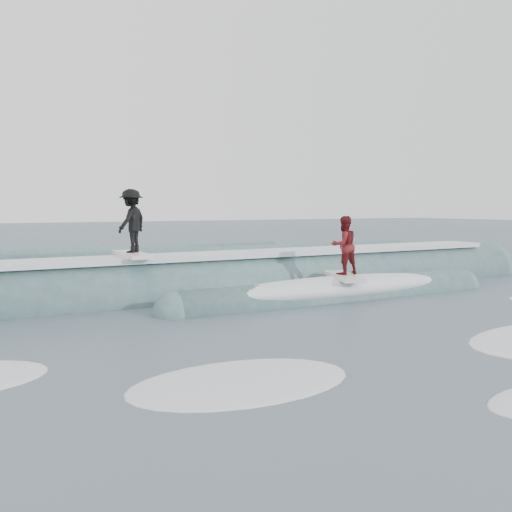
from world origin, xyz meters
TOP-DOWN VIEW (x-y plane):
  - ground at (0.00, 0.00)m, footprint 160.00×160.00m
  - breaking_wave at (0.28, 6.26)m, footprint 22.25×3.85m
  - surfer_black at (-2.98, 6.60)m, footprint 1.15×2.02m
  - surfer_red at (1.93, 4.40)m, footprint 1.21×2.07m
  - whitewater at (0.30, -0.85)m, footprint 16.07×6.81m
  - far_swells at (-1.57, 17.65)m, footprint 39.07×8.65m

SIDE VIEW (x-z plane):
  - ground at x=0.00m, z-range 0.00..0.00m
  - whitewater at x=0.30m, z-range -0.05..0.05m
  - far_swells at x=-1.57m, z-range -0.40..0.40m
  - breaking_wave at x=0.28m, z-range -1.03..1.12m
  - surfer_red at x=1.93m, z-range 0.46..2.07m
  - surfer_black at x=-2.98m, z-range 1.10..2.78m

